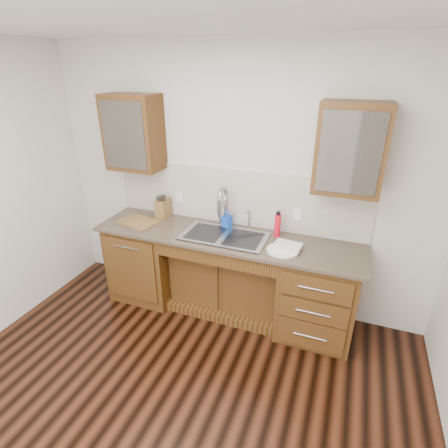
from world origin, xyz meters
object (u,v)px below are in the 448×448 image
at_px(plate, 282,250).
at_px(knife_block, 163,208).
at_px(water_bottle, 278,225).
at_px(cutting_board, 139,222).
at_px(soap_bottle, 227,219).

relative_size(plate, knife_block, 1.39).
height_order(water_bottle, cutting_board, water_bottle).
distance_m(soap_bottle, cutting_board, 0.96).
bearing_deg(water_bottle, knife_block, 179.45).
xyz_separation_m(knife_block, cutting_board, (-0.18, -0.23, -0.10)).
distance_m(water_bottle, plate, 0.33).
distance_m(soap_bottle, plate, 0.72).
relative_size(water_bottle, knife_block, 1.10).
bearing_deg(water_bottle, cutting_board, -171.59).
height_order(soap_bottle, plate, soap_bottle).
bearing_deg(cutting_board, knife_block, 51.34).
xyz_separation_m(water_bottle, knife_block, (-1.28, 0.01, -0.01)).
height_order(plate, cutting_board, cutting_board).
distance_m(water_bottle, cutting_board, 1.48).
xyz_separation_m(soap_bottle, knife_block, (-0.74, -0.00, 0.01)).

